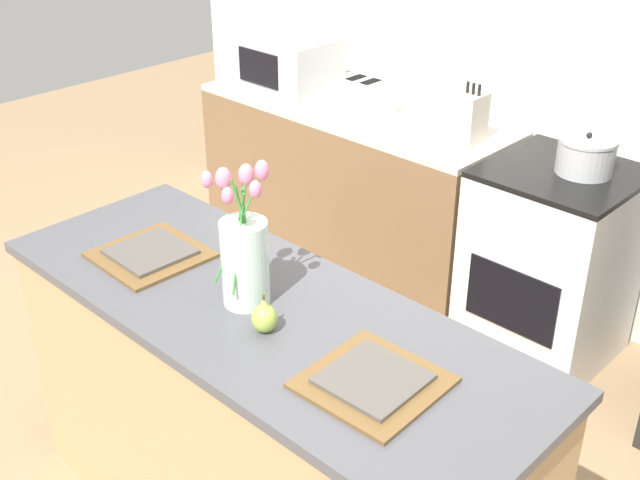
% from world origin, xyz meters
% --- Properties ---
extents(back_wall, '(5.20, 0.08, 2.70)m').
position_xyz_m(back_wall, '(0.00, 2.00, 1.35)').
color(back_wall, silver).
rests_on(back_wall, ground_plane).
extents(kitchen_island, '(1.80, 0.66, 0.94)m').
position_xyz_m(kitchen_island, '(0.00, 0.00, 0.47)').
color(kitchen_island, tan).
rests_on(kitchen_island, ground_plane).
extents(back_counter, '(1.68, 0.60, 0.89)m').
position_xyz_m(back_counter, '(-1.06, 1.60, 0.45)').
color(back_counter, brown).
rests_on(back_counter, ground_plane).
extents(stove_range, '(0.60, 0.61, 0.89)m').
position_xyz_m(stove_range, '(0.10, 1.60, 0.45)').
color(stove_range, silver).
rests_on(stove_range, ground_plane).
extents(flower_vase, '(0.17, 0.17, 0.44)m').
position_xyz_m(flower_vase, '(-0.05, -0.01, 1.09)').
color(flower_vase, silver).
rests_on(flower_vase, kitchen_island).
extents(pear_figurine, '(0.07, 0.07, 0.12)m').
position_xyz_m(pear_figurine, '(0.10, -0.08, 0.98)').
color(pear_figurine, '#9EBC47').
rests_on(pear_figurine, kitchen_island).
extents(plate_setting_left, '(0.33, 0.33, 0.02)m').
position_xyz_m(plate_setting_left, '(-0.47, -0.05, 0.95)').
color(plate_setting_left, brown).
rests_on(plate_setting_left, kitchen_island).
extents(plate_setting_right, '(0.33, 0.33, 0.02)m').
position_xyz_m(plate_setting_right, '(0.47, -0.05, 0.95)').
color(plate_setting_right, brown).
rests_on(plate_setting_right, kitchen_island).
extents(toaster, '(0.28, 0.18, 0.17)m').
position_xyz_m(toaster, '(-0.96, 1.55, 0.98)').
color(toaster, silver).
rests_on(toaster, back_counter).
extents(cooking_pot, '(0.24, 0.24, 0.17)m').
position_xyz_m(cooking_pot, '(0.16, 1.64, 0.97)').
color(cooking_pot, '#B2B5B7').
rests_on(cooking_pot, stove_range).
extents(microwave, '(0.48, 0.37, 0.27)m').
position_xyz_m(microwave, '(-1.52, 1.60, 1.03)').
color(microwave, '#B7BABC').
rests_on(microwave, back_counter).
extents(knife_block, '(0.10, 0.14, 0.27)m').
position_xyz_m(knife_block, '(-0.37, 1.60, 1.00)').
color(knife_block, beige).
rests_on(knife_block, back_counter).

